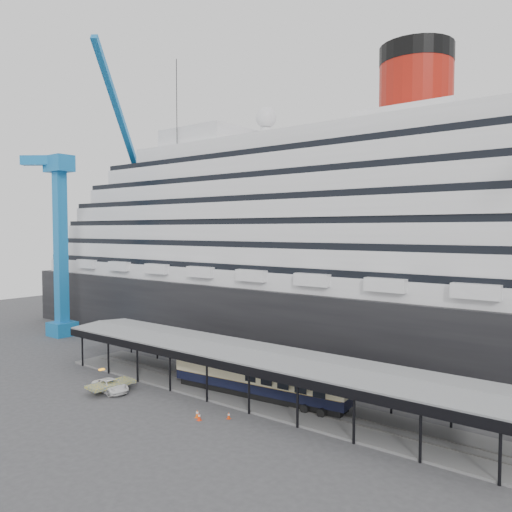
% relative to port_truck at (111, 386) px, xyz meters
% --- Properties ---
extents(ground, '(200.00, 200.00, 0.00)m').
position_rel_port_truck_xyz_m(ground, '(13.81, 3.46, -0.71)').
color(ground, '#3A3A3D').
rests_on(ground, ground).
extents(cruise_ship, '(130.00, 30.00, 43.90)m').
position_rel_port_truck_xyz_m(cruise_ship, '(13.85, 35.46, 17.64)').
color(cruise_ship, black).
rests_on(cruise_ship, ground).
extents(platform_canopy, '(56.00, 9.18, 5.30)m').
position_rel_port_truck_xyz_m(platform_canopy, '(13.81, 8.46, 1.65)').
color(platform_canopy, slate).
rests_on(platform_canopy, ground).
extents(crane_blue, '(22.63, 19.19, 47.60)m').
position_rel_port_truck_xyz_m(crane_blue, '(-31.31, 14.08, 19.25)').
color(crane_blue, '#1975BF').
rests_on(crane_blue, ground).
extents(port_truck, '(5.30, 2.81, 1.42)m').
position_rel_port_truck_xyz_m(port_truck, '(0.00, 0.00, 0.00)').
color(port_truck, white).
rests_on(port_truck, ground).
extents(pullman_carriage, '(21.33, 4.57, 20.79)m').
position_rel_port_truck_xyz_m(pullman_carriage, '(14.71, 8.46, 1.83)').
color(pullman_carriage, black).
rests_on(pullman_carriage, ground).
extents(traffic_cone_left, '(0.54, 0.54, 0.83)m').
position_rel_port_truck_xyz_m(traffic_cone_left, '(13.32, 0.41, -0.30)').
color(traffic_cone_left, '#F7590D').
rests_on(traffic_cone_left, ground).
extents(traffic_cone_mid, '(0.37, 0.37, 0.69)m').
position_rel_port_truck_xyz_m(traffic_cone_mid, '(15.97, 2.08, -0.36)').
color(traffic_cone_mid, red).
rests_on(traffic_cone_mid, ground).
extents(traffic_cone_right, '(0.44, 0.44, 0.77)m').
position_rel_port_truck_xyz_m(traffic_cone_right, '(13.97, 0.03, -0.33)').
color(traffic_cone_right, '#F9330D').
rests_on(traffic_cone_right, ground).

